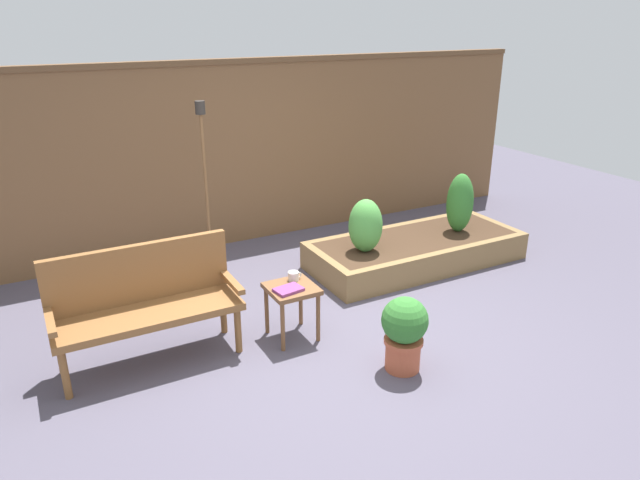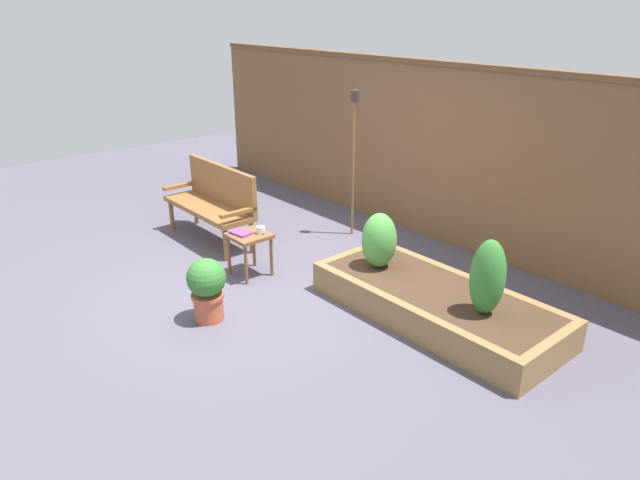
{
  "view_description": "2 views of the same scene",
  "coord_description": "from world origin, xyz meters",
  "px_view_note": "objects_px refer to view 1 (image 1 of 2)",
  "views": [
    {
      "loc": [
        -2.19,
        -3.79,
        2.61
      ],
      "look_at": [
        0.27,
        0.76,
        0.6
      ],
      "focal_mm": 32.54,
      "sensor_mm": 36.0,
      "label": 1
    },
    {
      "loc": [
        4.54,
        -2.97,
        2.75
      ],
      "look_at": [
        0.46,
        0.53,
        0.56
      ],
      "focal_mm": 32.42,
      "sensor_mm": 36.0,
      "label": 2
    }
  ],
  "objects_px": {
    "shrub_far_corner": "(460,203)",
    "tiki_torch": "(204,159)",
    "book_on_table": "(288,290)",
    "shrub_near_bench": "(365,226)",
    "side_table": "(292,295)",
    "cup_on_table": "(294,276)",
    "garden_bench": "(144,296)",
    "potted_boxwood": "(404,330)"
  },
  "relations": [
    {
      "from": "shrub_near_bench",
      "to": "tiki_torch",
      "type": "distance_m",
      "value": 1.79
    },
    {
      "from": "garden_bench",
      "to": "tiki_torch",
      "type": "height_order",
      "value": "tiki_torch"
    },
    {
      "from": "shrub_near_bench",
      "to": "tiki_torch",
      "type": "bearing_deg",
      "value": 145.42
    },
    {
      "from": "side_table",
      "to": "cup_on_table",
      "type": "height_order",
      "value": "cup_on_table"
    },
    {
      "from": "garden_bench",
      "to": "shrub_far_corner",
      "type": "distance_m",
      "value": 3.65
    },
    {
      "from": "garden_bench",
      "to": "tiki_torch",
      "type": "distance_m",
      "value": 1.86
    },
    {
      "from": "book_on_table",
      "to": "tiki_torch",
      "type": "distance_m",
      "value": 1.9
    },
    {
      "from": "book_on_table",
      "to": "shrub_near_bench",
      "type": "xyz_separation_m",
      "value": [
        1.27,
        0.81,
        0.09
      ]
    },
    {
      "from": "garden_bench",
      "to": "potted_boxwood",
      "type": "relative_size",
      "value": 2.35
    },
    {
      "from": "shrub_far_corner",
      "to": "tiki_torch",
      "type": "height_order",
      "value": "tiki_torch"
    },
    {
      "from": "side_table",
      "to": "shrub_far_corner",
      "type": "relative_size",
      "value": 0.71
    },
    {
      "from": "cup_on_table",
      "to": "shrub_far_corner",
      "type": "bearing_deg",
      "value": 14.91
    },
    {
      "from": "shrub_far_corner",
      "to": "cup_on_table",
      "type": "bearing_deg",
      "value": -165.09
    },
    {
      "from": "side_table",
      "to": "tiki_torch",
      "type": "xyz_separation_m",
      "value": [
        -0.16,
        1.69,
        0.84
      ]
    },
    {
      "from": "side_table",
      "to": "shrub_far_corner",
      "type": "distance_m",
      "value": 2.58
    },
    {
      "from": "shrub_far_corner",
      "to": "tiki_torch",
      "type": "relative_size",
      "value": 0.37
    },
    {
      "from": "potted_boxwood",
      "to": "shrub_far_corner",
      "type": "xyz_separation_m",
      "value": [
        1.91,
        1.59,
        0.29
      ]
    },
    {
      "from": "garden_bench",
      "to": "cup_on_table",
      "type": "relative_size",
      "value": 11.47
    },
    {
      "from": "book_on_table",
      "to": "shrub_near_bench",
      "type": "relative_size",
      "value": 0.4
    },
    {
      "from": "side_table",
      "to": "cup_on_table",
      "type": "relative_size",
      "value": 3.82
    },
    {
      "from": "book_on_table",
      "to": "shrub_far_corner",
      "type": "bearing_deg",
      "value": 8.77
    },
    {
      "from": "book_on_table",
      "to": "shrub_near_bench",
      "type": "distance_m",
      "value": 1.5
    },
    {
      "from": "potted_boxwood",
      "to": "shrub_near_bench",
      "type": "height_order",
      "value": "shrub_near_bench"
    },
    {
      "from": "cup_on_table",
      "to": "shrub_near_bench",
      "type": "bearing_deg",
      "value": 29.27
    },
    {
      "from": "garden_bench",
      "to": "book_on_table",
      "type": "relative_size",
      "value": 6.38
    },
    {
      "from": "shrub_near_bench",
      "to": "shrub_far_corner",
      "type": "distance_m",
      "value": 1.26
    },
    {
      "from": "side_table",
      "to": "book_on_table",
      "type": "relative_size",
      "value": 2.13
    },
    {
      "from": "book_on_table",
      "to": "shrub_near_bench",
      "type": "bearing_deg",
      "value": 23.52
    },
    {
      "from": "potted_boxwood",
      "to": "tiki_torch",
      "type": "height_order",
      "value": "tiki_torch"
    },
    {
      "from": "garden_bench",
      "to": "tiki_torch",
      "type": "xyz_separation_m",
      "value": [
        0.99,
        1.41,
        0.69
      ]
    },
    {
      "from": "shrub_far_corner",
      "to": "potted_boxwood",
      "type": "bearing_deg",
      "value": -140.2
    },
    {
      "from": "shrub_near_bench",
      "to": "potted_boxwood",
      "type": "bearing_deg",
      "value": -112.37
    },
    {
      "from": "book_on_table",
      "to": "potted_boxwood",
      "type": "distance_m",
      "value": 1.01
    },
    {
      "from": "garden_bench",
      "to": "tiki_torch",
      "type": "relative_size",
      "value": 0.79
    },
    {
      "from": "shrub_near_bench",
      "to": "shrub_far_corner",
      "type": "xyz_separation_m",
      "value": [
        1.25,
        -0.0,
        0.06
      ]
    },
    {
      "from": "tiki_torch",
      "to": "cup_on_table",
      "type": "bearing_deg",
      "value": -81.54
    },
    {
      "from": "potted_boxwood",
      "to": "tiki_torch",
      "type": "xyz_separation_m",
      "value": [
        -0.72,
        2.54,
        0.89
      ]
    },
    {
      "from": "garden_bench",
      "to": "potted_boxwood",
      "type": "distance_m",
      "value": 2.05
    },
    {
      "from": "garden_bench",
      "to": "potted_boxwood",
      "type": "xyz_separation_m",
      "value": [
        1.71,
        -1.12,
        -0.2
      ]
    },
    {
      "from": "potted_boxwood",
      "to": "shrub_near_bench",
      "type": "bearing_deg",
      "value": 67.63
    },
    {
      "from": "garden_bench",
      "to": "book_on_table",
      "type": "height_order",
      "value": "garden_bench"
    },
    {
      "from": "garden_bench",
      "to": "side_table",
      "type": "relative_size",
      "value": 3.0
    }
  ]
}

